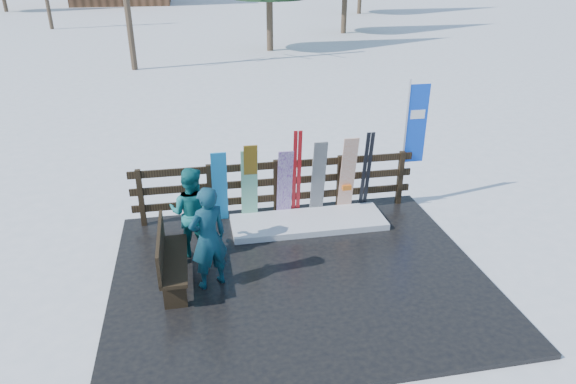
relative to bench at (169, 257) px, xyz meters
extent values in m
plane|color=white|center=(2.05, -0.06, -0.60)|extent=(700.00, 700.00, 0.00)
cube|color=black|center=(2.05, -0.06, -0.56)|extent=(6.00, 5.00, 0.08)
cube|color=black|center=(-0.55, 2.14, 0.06)|extent=(0.10, 0.10, 1.15)
cube|color=black|center=(0.75, 2.14, 0.06)|extent=(0.10, 0.10, 1.15)
cube|color=black|center=(2.05, 2.14, 0.06)|extent=(0.10, 0.10, 1.15)
cube|color=black|center=(3.35, 2.14, 0.06)|extent=(0.10, 0.10, 1.15)
cube|color=black|center=(4.65, 2.14, 0.06)|extent=(0.10, 0.10, 1.15)
cube|color=black|center=(2.05, 2.14, -0.17)|extent=(5.60, 0.05, 0.14)
cube|color=black|center=(2.05, 2.14, 0.18)|extent=(5.60, 0.05, 0.14)
cube|color=black|center=(2.05, 2.14, 0.53)|extent=(5.60, 0.05, 0.14)
cube|color=white|center=(2.57, 1.54, -0.46)|extent=(2.95, 1.00, 0.12)
cube|color=black|center=(0.07, 0.00, -0.07)|extent=(0.40, 1.50, 0.06)
cube|color=black|center=(0.07, -0.60, -0.29)|extent=(0.34, 0.06, 0.45)
cube|color=black|center=(0.07, 0.60, -0.29)|extent=(0.34, 0.06, 0.45)
cube|color=black|center=(-0.11, 0.00, 0.20)|extent=(0.05, 1.50, 0.50)
cube|color=#25A1F0|center=(0.93, 1.92, 0.25)|extent=(0.29, 0.41, 1.54)
cube|color=silver|center=(1.49, 1.92, 0.24)|extent=(0.31, 0.29, 1.52)
cube|color=#FAAB1B|center=(1.52, 1.92, 0.30)|extent=(0.25, 0.40, 1.63)
cube|color=white|center=(2.18, 1.92, 0.22)|extent=(0.29, 0.34, 1.46)
cube|color=black|center=(2.85, 1.92, 0.28)|extent=(0.27, 0.31, 1.59)
cube|color=white|center=(3.44, 1.92, 0.30)|extent=(0.30, 0.33, 1.63)
cube|color=red|center=(2.38, 1.99, 0.39)|extent=(0.07, 0.23, 1.81)
cube|color=red|center=(2.47, 1.99, 0.39)|extent=(0.07, 0.23, 1.81)
cube|color=black|center=(3.80, 1.99, 0.33)|extent=(0.08, 0.27, 1.69)
cube|color=black|center=(3.89, 1.99, 0.33)|extent=(0.08, 0.27, 1.69)
cylinder|color=silver|center=(4.68, 2.19, 0.78)|extent=(0.04, 0.04, 2.60)
cube|color=blue|center=(4.90, 2.19, 1.18)|extent=(0.42, 0.02, 1.60)
imported|color=#104E56|center=(0.62, -0.10, 0.33)|extent=(0.73, 0.62, 1.69)
imported|color=#146B6F|center=(0.39, 0.91, 0.29)|extent=(0.93, 0.82, 1.61)
camera|label=1|loc=(0.54, -7.00, 4.24)|focal=32.00mm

